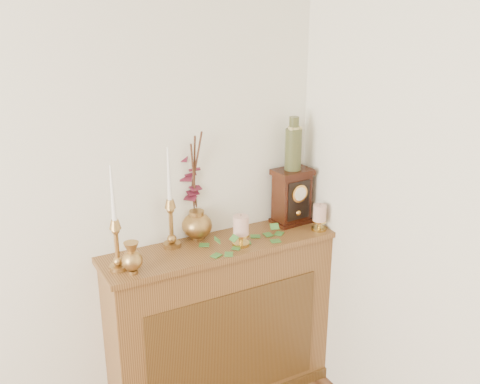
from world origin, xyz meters
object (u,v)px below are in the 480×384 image
candlestick_center (171,215)px  ginger_jar (191,189)px  mantel_clock (292,197)px  bud_vase (132,258)px  ceramic_vase (293,146)px  candlestick_left (116,237)px

candlestick_center → ginger_jar: bearing=26.1°
mantel_clock → bud_vase: bearing=-174.6°
ceramic_vase → mantel_clock: bearing=-86.0°
candlestick_left → candlestick_center: candlestick_center is taller
candlestick_center → mantel_clock: candlestick_center is taller
candlestick_left → bud_vase: 0.12m
candlestick_left → ceramic_vase: 1.05m
ginger_jar → mantel_clock: ginger_jar is taller
candlestick_center → ceramic_vase: bearing=-1.5°
candlestick_left → ceramic_vase: size_ratio=1.75×
ginger_jar → candlestick_left: bearing=-158.3°
ginger_jar → ceramic_vase: bearing=-9.2°
candlestick_center → bud_vase: size_ratio=3.37×
candlestick_left → ceramic_vase: ceramic_vase is taller
candlestick_left → ginger_jar: bearing=21.7°
ginger_jar → mantel_clock: size_ratio=1.89×
mantel_clock → candlestick_left: bearing=-179.0°
candlestick_left → ginger_jar: ginger_jar is taller
candlestick_left → bud_vase: (0.05, -0.07, -0.09)m
candlestick_left → ceramic_vase: bearing=5.2°
ceramic_vase → ginger_jar: bearing=170.8°
candlestick_center → ceramic_vase: size_ratio=1.80×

